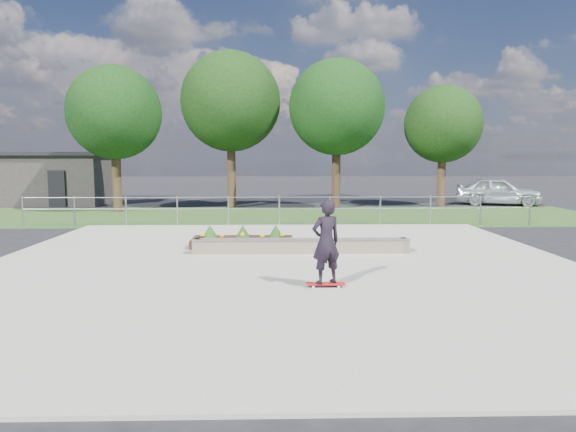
# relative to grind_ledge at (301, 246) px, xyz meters

# --- Properties ---
(ground) EXTENTS (120.00, 120.00, 0.00)m
(ground) POSITION_rel_grind_ledge_xyz_m (-0.56, -1.49, -0.26)
(ground) COLOR black
(ground) RESTS_ON ground
(grass_verge) EXTENTS (30.00, 8.00, 0.02)m
(grass_verge) POSITION_rel_grind_ledge_xyz_m (-0.56, 9.51, -0.25)
(grass_verge) COLOR #28461C
(grass_verge) RESTS_ON ground
(concrete_slab) EXTENTS (15.00, 15.00, 0.06)m
(concrete_slab) POSITION_rel_grind_ledge_xyz_m (-0.56, -1.49, -0.23)
(concrete_slab) COLOR #9D998B
(concrete_slab) RESTS_ON ground
(fence) EXTENTS (20.06, 0.06, 1.20)m
(fence) POSITION_rel_grind_ledge_xyz_m (-0.56, 6.01, 0.51)
(fence) COLOR #9A9CA2
(fence) RESTS_ON ground
(building) EXTENTS (8.40, 5.40, 3.00)m
(building) POSITION_rel_grind_ledge_xyz_m (-14.56, 16.50, 1.25)
(building) COLOR #2C2927
(building) RESTS_ON ground
(tree_far_left) EXTENTS (4.55, 4.55, 7.15)m
(tree_far_left) POSITION_rel_grind_ledge_xyz_m (-8.56, 11.51, 4.59)
(tree_far_left) COLOR #322314
(tree_far_left) RESTS_ON ground
(tree_mid_left) EXTENTS (5.25, 5.25, 8.25)m
(tree_mid_left) POSITION_rel_grind_ledge_xyz_m (-3.06, 13.51, 5.34)
(tree_mid_left) COLOR #312113
(tree_mid_left) RESTS_ON ground
(tree_mid_right) EXTENTS (4.90, 4.90, 7.70)m
(tree_mid_right) POSITION_rel_grind_ledge_xyz_m (2.44, 12.51, 4.97)
(tree_mid_right) COLOR black
(tree_mid_right) RESTS_ON ground
(tree_far_right) EXTENTS (4.20, 4.20, 6.60)m
(tree_far_right) POSITION_rel_grind_ledge_xyz_m (8.44, 14.01, 4.21)
(tree_far_right) COLOR #372516
(tree_far_right) RESTS_ON ground
(grind_ledge) EXTENTS (6.00, 0.44, 0.43)m
(grind_ledge) POSITION_rel_grind_ledge_xyz_m (0.00, 0.00, 0.00)
(grind_ledge) COLOR #675A4C
(grind_ledge) RESTS_ON concrete_slab
(planter_bed) EXTENTS (3.00, 1.20, 0.61)m
(planter_bed) POSITION_rel_grind_ledge_xyz_m (-1.70, 1.17, -0.02)
(planter_bed) COLOR black
(planter_bed) RESTS_ON concrete_slab
(skateboarder) EXTENTS (0.80, 0.63, 1.82)m
(skateboarder) POSITION_rel_grind_ledge_xyz_m (0.32, -3.78, 0.74)
(skateboarder) COLOR silver
(skateboarder) RESTS_ON concrete_slab
(parked_car) EXTENTS (4.97, 3.29, 1.57)m
(parked_car) POSITION_rel_grind_ledge_xyz_m (11.94, 14.71, 0.52)
(parked_car) COLOR silver
(parked_car) RESTS_ON ground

